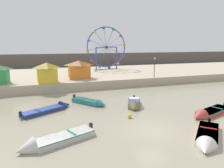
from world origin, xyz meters
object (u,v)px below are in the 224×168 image
(motorboat_pale_grey, at_px, (50,142))
(motorboat_teal_painted, at_px, (91,102))
(promenade_lamp_near, at_px, (155,64))
(motorboat_faded_red, at_px, (208,113))
(mooring_buoy_orange, at_px, (130,116))
(carnival_booth_orange_canopy, at_px, (79,69))
(motorboat_white_red_stripe, at_px, (207,139))
(ferris_wheel_blue_frame, at_px, (106,48))
(motorboat_olive_wood, at_px, (134,104))
(carnival_booth_yellow_awning, at_px, (47,72))
(motorboat_navy_blue, at_px, (52,109))

(motorboat_pale_grey, height_order, motorboat_teal_painted, motorboat_pale_grey)
(motorboat_teal_painted, xyz_separation_m, promenade_lamp_near, (13.90, 8.75, 3.40))
(motorboat_faded_red, relative_size, mooring_buoy_orange, 13.96)
(carnival_booth_orange_canopy, distance_m, mooring_buoy_orange, 18.54)
(motorboat_white_red_stripe, distance_m, mooring_buoy_orange, 7.48)
(ferris_wheel_blue_frame, height_order, promenade_lamp_near, ferris_wheel_blue_frame)
(motorboat_olive_wood, distance_m, motorboat_white_red_stripe, 9.94)
(carnival_booth_yellow_awning, relative_size, carnival_booth_orange_canopy, 0.89)
(motorboat_pale_grey, distance_m, carnival_booth_orange_canopy, 22.63)
(motorboat_faded_red, distance_m, promenade_lamp_near, 17.40)
(motorboat_faded_red, height_order, ferris_wheel_blue_frame, ferris_wheel_blue_frame)
(motorboat_teal_painted, bearing_deg, motorboat_navy_blue, -114.68)
(promenade_lamp_near, bearing_deg, ferris_wheel_blue_frame, 106.00)
(motorboat_pale_grey, xyz_separation_m, motorboat_white_red_stripe, (11.06, -3.42, -0.02))
(motorboat_teal_painted, distance_m, mooring_buoy_orange, 6.41)
(motorboat_teal_painted, relative_size, carnival_booth_orange_canopy, 1.19)
(motorboat_pale_grey, xyz_separation_m, mooring_buoy_orange, (7.81, 3.31, -0.03))
(motorboat_white_red_stripe, height_order, mooring_buoy_orange, motorboat_white_red_stripe)
(motorboat_white_red_stripe, distance_m, motorboat_navy_blue, 15.67)
(motorboat_olive_wood, distance_m, motorboat_navy_blue, 9.28)
(motorboat_olive_wood, bearing_deg, motorboat_pale_grey, -31.22)
(motorboat_pale_grey, relative_size, carnival_booth_yellow_awning, 1.69)
(motorboat_faded_red, relative_size, ferris_wheel_blue_frame, 0.61)
(motorboat_faded_red, relative_size, motorboat_white_red_stripe, 1.19)
(motorboat_white_red_stripe, bearing_deg, ferris_wheel_blue_frame, -139.62)
(motorboat_faded_red, xyz_separation_m, motorboat_white_red_stripe, (-4.60, -4.70, -0.01))
(motorboat_olive_wood, relative_size, promenade_lamp_near, 1.16)
(motorboat_teal_painted, bearing_deg, carnival_booth_orange_canopy, 140.06)
(motorboat_navy_blue, bearing_deg, motorboat_teal_painted, -17.63)
(motorboat_olive_wood, xyz_separation_m, ferris_wheel_blue_frame, (5.21, 26.36, 6.05))
(motorboat_olive_wood, relative_size, mooring_buoy_orange, 9.26)
(motorboat_olive_wood, height_order, motorboat_navy_blue, motorboat_olive_wood)
(carnival_booth_yellow_awning, relative_size, mooring_buoy_orange, 8.05)
(motorboat_white_red_stripe, relative_size, ferris_wheel_blue_frame, 0.52)
(motorboat_white_red_stripe, distance_m, carnival_booth_orange_canopy, 25.61)
(motorboat_navy_blue, xyz_separation_m, carnival_booth_orange_canopy, (5.56, 13.27, 2.74))
(carnival_booth_orange_canopy, bearing_deg, motorboat_pale_grey, -104.15)
(motorboat_navy_blue, relative_size, mooring_buoy_orange, 13.01)
(motorboat_pale_grey, xyz_separation_m, motorboat_navy_blue, (0.67, 8.31, -0.02))
(carnival_booth_orange_canopy, bearing_deg, ferris_wheel_blue_frame, 54.00)
(motorboat_faded_red, bearing_deg, ferris_wheel_blue_frame, -106.62)
(carnival_booth_yellow_awning, bearing_deg, ferris_wheel_blue_frame, 41.02)
(motorboat_faded_red, bearing_deg, carnival_booth_yellow_awning, -67.75)
(motorboat_navy_blue, relative_size, carnival_booth_yellow_awning, 1.62)
(motorboat_pale_grey, height_order, ferris_wheel_blue_frame, ferris_wheel_blue_frame)
(motorboat_olive_wood, bearing_deg, carnival_booth_orange_canopy, -141.48)
(motorboat_pale_grey, height_order, motorboat_white_red_stripe, motorboat_pale_grey)
(motorboat_navy_blue, bearing_deg, mooring_buoy_orange, -63.66)
(carnival_booth_orange_canopy, bearing_deg, motorboat_faded_red, -63.14)
(motorboat_olive_wood, height_order, motorboat_white_red_stripe, motorboat_olive_wood)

